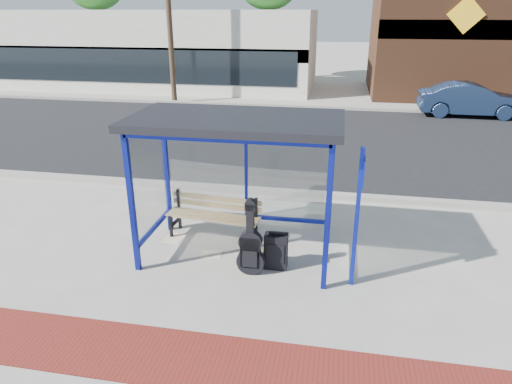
% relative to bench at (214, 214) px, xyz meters
% --- Properties ---
extents(ground, '(120.00, 120.00, 0.00)m').
position_rel_bench_xyz_m(ground, '(0.58, -0.61, -0.46)').
color(ground, '#B2ADA0').
rests_on(ground, ground).
extents(brick_paver_strip, '(60.00, 1.00, 0.01)m').
position_rel_bench_xyz_m(brick_paver_strip, '(0.58, -3.21, -0.46)').
color(brick_paver_strip, maroon).
rests_on(brick_paver_strip, ground).
extents(curb_near, '(60.00, 0.25, 0.12)m').
position_rel_bench_xyz_m(curb_near, '(0.58, 2.29, -0.40)').
color(curb_near, gray).
rests_on(curb_near, ground).
extents(street_asphalt, '(60.00, 10.00, 0.00)m').
position_rel_bench_xyz_m(street_asphalt, '(0.58, 7.39, -0.46)').
color(street_asphalt, black).
rests_on(street_asphalt, ground).
extents(curb_far, '(60.00, 0.25, 0.12)m').
position_rel_bench_xyz_m(curb_far, '(0.58, 12.49, -0.40)').
color(curb_far, gray).
rests_on(curb_far, ground).
extents(far_sidewalk, '(60.00, 4.00, 0.01)m').
position_rel_bench_xyz_m(far_sidewalk, '(0.58, 14.39, -0.46)').
color(far_sidewalk, '#B2ADA0').
rests_on(far_sidewalk, ground).
extents(bus_shelter, '(3.30, 1.80, 2.42)m').
position_rel_bench_xyz_m(bus_shelter, '(0.58, -0.54, 1.61)').
color(bus_shelter, navy).
rests_on(bus_shelter, ground).
extents(storefront_white, '(18.00, 6.04, 4.00)m').
position_rel_bench_xyz_m(storefront_white, '(-8.42, 17.38, 1.54)').
color(storefront_white, silver).
rests_on(storefront_white, ground).
extents(storefront_brown, '(10.00, 7.08, 6.40)m').
position_rel_bench_xyz_m(storefront_brown, '(8.58, 17.88, 2.74)').
color(storefront_brown, '#59331E').
rests_on(storefront_brown, ground).
extents(utility_pole_west, '(1.60, 0.24, 8.00)m').
position_rel_bench_xyz_m(utility_pole_west, '(-5.42, 12.79, 3.64)').
color(utility_pole_west, '#4C3826').
rests_on(utility_pole_west, ground).
extents(bench, '(1.76, 0.59, 0.82)m').
position_rel_bench_xyz_m(bench, '(0.00, 0.00, 0.00)').
color(bench, black).
rests_on(bench, ground).
extents(guitar_bag, '(0.45, 0.14, 1.22)m').
position_rel_bench_xyz_m(guitar_bag, '(0.91, -1.15, -0.02)').
color(guitar_bag, black).
rests_on(guitar_bag, ground).
extents(suitcase, '(0.38, 0.25, 0.65)m').
position_rel_bench_xyz_m(suitcase, '(1.28, -0.90, -0.16)').
color(suitcase, black).
rests_on(suitcase, ground).
extents(backpack, '(0.31, 0.28, 0.35)m').
position_rel_bench_xyz_m(backpack, '(1.14, -0.83, -0.30)').
color(backpack, '#2F2E1A').
rests_on(backpack, ground).
extents(sign_post, '(0.09, 0.28, 2.20)m').
position_rel_bench_xyz_m(sign_post, '(2.51, -1.17, 0.77)').
color(sign_post, '#0D1B97').
rests_on(sign_post, ground).
extents(newspaper_a, '(0.39, 0.46, 0.01)m').
position_rel_bench_xyz_m(newspaper_a, '(-0.72, -0.21, -0.46)').
color(newspaper_a, white).
rests_on(newspaper_a, ground).
extents(newspaper_b, '(0.40, 0.33, 0.01)m').
position_rel_bench_xyz_m(newspaper_b, '(0.12, -0.69, -0.46)').
color(newspaper_b, white).
rests_on(newspaper_b, ground).
extents(newspaper_c, '(0.38, 0.32, 0.01)m').
position_rel_bench_xyz_m(newspaper_c, '(0.78, -0.88, -0.46)').
color(newspaper_c, white).
rests_on(newspaper_c, ground).
extents(parked_car, '(4.02, 1.47, 1.31)m').
position_rel_bench_xyz_m(parked_car, '(7.25, 12.04, 0.19)').
color(parked_car, '#1A2B4B').
rests_on(parked_car, ground).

